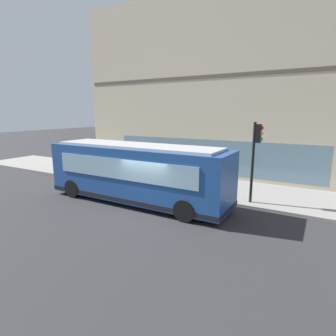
# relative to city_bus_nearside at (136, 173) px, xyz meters

# --- Properties ---
(ground) EXTENTS (120.00, 120.00, 0.00)m
(ground) POSITION_rel_city_bus_nearside_xyz_m (-0.76, -1.37, -1.55)
(ground) COLOR #2D2D30
(sidewalk_curb) EXTENTS (4.87, 40.00, 0.15)m
(sidewalk_curb) POSITION_rel_city_bus_nearside_xyz_m (4.28, -1.37, -1.48)
(sidewalk_curb) COLOR gray
(sidewalk_curb) RESTS_ON ground
(building_corner) EXTENTS (9.04, 21.47, 12.80)m
(building_corner) POSITION_rel_city_bus_nearside_xyz_m (11.21, -1.37, 4.84)
(building_corner) COLOR beige
(building_corner) RESTS_ON ground
(city_bus_nearside) EXTENTS (2.65, 10.06, 3.07)m
(city_bus_nearside) POSITION_rel_city_bus_nearside_xyz_m (0.00, 0.00, 0.00)
(city_bus_nearside) COLOR #1E478C
(city_bus_nearside) RESTS_ON ground
(traffic_light_near_corner) EXTENTS (0.32, 0.49, 4.07)m
(traffic_light_near_corner) POSITION_rel_city_bus_nearside_xyz_m (2.49, -5.49, 1.43)
(traffic_light_near_corner) COLOR black
(traffic_light_near_corner) RESTS_ON sidewalk_curb
(fire_hydrant) EXTENTS (0.35, 0.35, 0.74)m
(fire_hydrant) POSITION_rel_city_bus_nearside_xyz_m (4.00, -0.19, -1.04)
(fire_hydrant) COLOR yellow
(fire_hydrant) RESTS_ON sidewalk_curb
(pedestrian_walking_along_curb) EXTENTS (0.32, 0.32, 1.65)m
(pedestrian_walking_along_curb) POSITION_rel_city_bus_nearside_xyz_m (5.25, 3.82, -0.46)
(pedestrian_walking_along_curb) COLOR #8C3F8C
(pedestrian_walking_along_curb) RESTS_ON sidewalk_curb
(pedestrian_near_hydrant) EXTENTS (0.32, 0.32, 1.56)m
(pedestrian_near_hydrant) POSITION_rel_city_bus_nearside_xyz_m (3.32, 3.48, -0.51)
(pedestrian_near_hydrant) COLOR gold
(pedestrian_near_hydrant) RESTS_ON sidewalk_curb
(pedestrian_near_building_entrance) EXTENTS (0.32, 0.32, 1.70)m
(pedestrian_near_building_entrance) POSITION_rel_city_bus_nearside_xyz_m (3.90, 5.46, -0.43)
(pedestrian_near_building_entrance) COLOR black
(pedestrian_near_building_entrance) RESTS_ON sidewalk_curb
(pedestrian_by_light_pole) EXTENTS (0.32, 0.32, 1.63)m
(pedestrian_by_light_pole) POSITION_rel_city_bus_nearside_xyz_m (3.13, 2.19, -0.47)
(pedestrian_by_light_pole) COLOR #B23338
(pedestrian_by_light_pole) RESTS_ON sidewalk_curb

